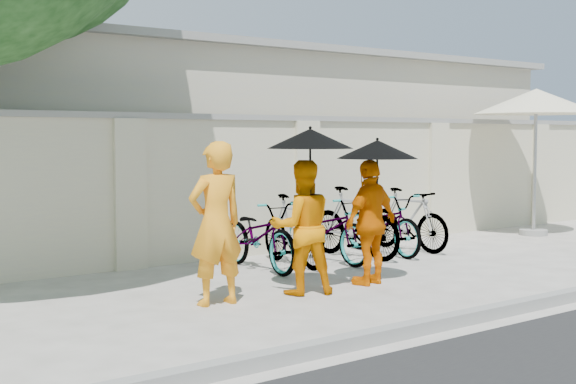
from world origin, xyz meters
TOP-DOWN VIEW (x-y plane):
  - ground at (0.00, 0.00)m, footprint 80.00×80.00m
  - kerb at (0.00, -1.70)m, footprint 40.00×0.16m
  - compound_wall at (1.00, 3.20)m, footprint 20.00×0.30m
  - building_behind at (2.00, 7.00)m, footprint 14.00×6.00m
  - monk_left at (-1.30, 0.47)m, footprint 0.64×0.44m
  - monk_center at (-0.23, 0.37)m, footprint 0.89×0.80m
  - parasol_center at (-0.18, 0.29)m, footprint 0.96×0.96m
  - monk_right at (0.78, 0.32)m, footprint 0.92×0.51m
  - parasol_right at (0.80, 0.24)m, footprint 0.96×0.96m
  - patio_umbrella at (6.39, 2.01)m, footprint 2.77×2.77m
  - bike_0 at (0.34, 1.97)m, footprint 0.75×1.80m
  - bike_1 at (0.91, 1.98)m, footprint 0.66×1.65m
  - bike_2 at (1.48, 1.94)m, footprint 0.64×1.77m
  - bike_3 at (2.05, 1.99)m, footprint 0.63×1.75m
  - bike_4 at (2.62, 1.99)m, footprint 0.78×1.80m
  - bike_5 at (3.20, 2.03)m, footprint 0.51×1.62m

SIDE VIEW (x-z plane):
  - ground at x=0.00m, z-range 0.00..0.00m
  - kerb at x=0.00m, z-range 0.00..0.12m
  - bike_4 at x=2.62m, z-range 0.00..0.92m
  - bike_0 at x=0.34m, z-range 0.00..0.92m
  - bike_2 at x=1.48m, z-range 0.00..0.93m
  - bike_5 at x=3.20m, z-range 0.00..0.96m
  - bike_1 at x=0.91m, z-range 0.00..0.97m
  - bike_3 at x=2.05m, z-range 0.00..1.03m
  - monk_right at x=0.78m, z-range 0.00..1.49m
  - monk_center at x=-0.23m, z-range 0.00..1.50m
  - monk_left at x=-1.30m, z-range 0.00..1.72m
  - compound_wall at x=1.00m, z-range 0.00..2.00m
  - building_behind at x=2.00m, z-range 0.00..3.20m
  - parasol_right at x=0.80m, z-range 1.17..2.05m
  - parasol_center at x=-0.18m, z-range 1.24..2.24m
  - patio_umbrella at x=6.39m, z-range 1.05..3.65m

